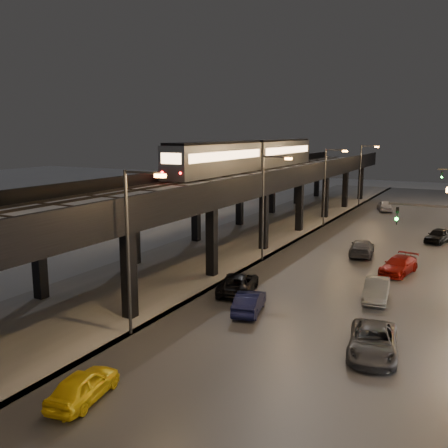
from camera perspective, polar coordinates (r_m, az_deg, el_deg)
The scene contains 20 objects.
road_surface at distance 44.56m, azimuth 16.20°, elevation -4.08°, with size 17.00×120.00×0.06m, color #46474D.
under_viaduct_pavement at distance 48.91m, azimuth 0.54°, elevation -2.37°, with size 11.00×120.00×0.06m, color #9FA1A8.
elevated_viaduct at distance 45.21m, azimuth -1.29°, elevation 3.75°, with size 9.00×100.00×6.30m.
viaduct_trackbed at distance 45.24m, azimuth -1.22°, elevation 4.74°, with size 8.40×100.00×0.32m.
viaduct_parapet_streetside at distance 43.29m, azimuth 3.87°, elevation 5.07°, with size 0.30×100.00×1.10m, color black.
viaduct_parapet_far at distance 47.47m, azimuth -5.82°, elevation 5.52°, with size 0.30×100.00×1.10m, color black.
streetlight_left_1 at distance 26.69m, azimuth -10.51°, elevation -1.99°, with size 2.57×0.28×9.00m.
streetlight_left_2 at distance 42.08m, azimuth 4.81°, elevation 2.69°, with size 2.57×0.28×9.00m.
streetlight_left_3 at distance 58.97m, azimuth 11.70°, elevation 4.74°, with size 2.57×0.28×9.00m.
streetlight_left_4 at distance 76.36m, azimuth 15.50°, elevation 5.85°, with size 2.57×0.28×9.00m.
subway_train at distance 58.43m, azimuth 3.18°, elevation 7.89°, with size 2.80×33.65×3.34m.
car_taxi at distance 22.22m, azimuth -15.78°, elevation -17.49°, with size 1.52×3.77×1.28m, color yellow.
car_near_white at distance 30.80m, azimuth 2.91°, elevation -8.97°, with size 1.41×4.04×1.33m, color #0D1034.
car_mid_silver at distance 34.38m, azimuth 1.63°, elevation -6.85°, with size 2.25×4.88×1.36m, color black.
car_mid_dark at distance 46.15m, azimuth 15.48°, elevation -2.68°, with size 1.98×4.87×1.41m, color #454852.
car_far_white at distance 72.86m, azimuth 17.88°, elevation 1.96°, with size 1.76×4.38×1.49m, color silver.
car_onc_silver at distance 34.40m, azimuth 17.01°, elevation -7.27°, with size 1.48×4.24×1.40m, color gray.
car_onc_dark at distance 26.31m, azimuth 16.64°, elevation -12.85°, with size 2.30×4.99×1.39m, color #40424B.
car_onc_white at distance 41.11m, azimuth 19.33°, elevation -4.56°, with size 1.87×4.61×1.34m, color maroon.
car_onc_red at distance 53.95m, azimuth 23.29°, elevation -1.29°, with size 1.66×4.14×1.41m, color black.
Camera 1 is at (15.82, -7.40, 10.93)m, focal length 40.00 mm.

